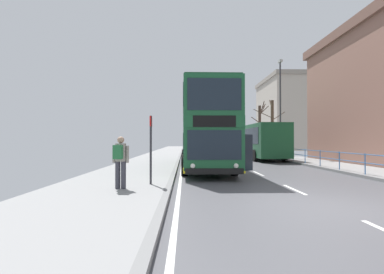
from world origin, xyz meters
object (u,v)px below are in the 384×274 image
object	(u,v)px
bus_stop_sign_near	(151,142)
bare_tree_far_01	(272,126)
background_bus_far_lane	(260,141)
bare_tree_far_00	(260,127)
street_lamp_far_side	(280,102)
background_building_01	(296,114)
pedestrian_with_backpack	(120,158)
double_decker_bus_main	(204,129)

from	to	relation	value
bus_stop_sign_near	bare_tree_far_01	xyz separation A→B (m)	(10.75, 20.79, 1.65)
background_bus_far_lane	bare_tree_far_00	bearing A→B (deg)	75.19
bus_stop_sign_near	street_lamp_far_side	size ratio (longest dim) A/B	0.28
bus_stop_sign_near	background_bus_far_lane	bearing A→B (deg)	62.53
bus_stop_sign_near	background_building_01	xyz separation A→B (m)	(22.00, 42.66, 5.02)
pedestrian_with_backpack	bare_tree_far_01	bearing A→B (deg)	61.95
double_decker_bus_main	street_lamp_far_side	size ratio (longest dim) A/B	1.30
double_decker_bus_main	background_building_01	bearing A→B (deg)	61.24
pedestrian_with_backpack	bare_tree_far_01	world-z (taller)	bare_tree_far_01
pedestrian_with_backpack	street_lamp_far_side	distance (m)	19.78
bare_tree_far_00	double_decker_bus_main	bearing A→B (deg)	-113.58
background_bus_far_lane	bare_tree_far_01	distance (m)	6.43
bus_stop_sign_near	bare_tree_far_00	size ratio (longest dim) A/B	0.37
background_bus_far_lane	pedestrian_with_backpack	size ratio (longest dim) A/B	5.46
bus_stop_sign_near	bare_tree_far_01	size ratio (longest dim) A/B	0.39
street_lamp_far_side	background_bus_far_lane	bearing A→B (deg)	178.47
pedestrian_with_backpack	background_building_01	world-z (taller)	background_building_01
background_bus_far_lane	bus_stop_sign_near	size ratio (longest dim) A/B	3.76
pedestrian_with_backpack	bus_stop_sign_near	distance (m)	1.40
bare_tree_far_01	bus_stop_sign_near	bearing A→B (deg)	-117.34
background_building_01	pedestrian_with_backpack	bearing A→B (deg)	-117.64
bare_tree_far_00	bare_tree_far_01	world-z (taller)	bare_tree_far_00
background_building_01	bare_tree_far_01	bearing A→B (deg)	-117.22
background_bus_far_lane	bare_tree_far_00	distance (m)	11.67
bus_stop_sign_near	background_building_01	world-z (taller)	background_building_01
double_decker_bus_main	background_building_01	distance (m)	41.05
bus_stop_sign_near	pedestrian_with_backpack	bearing A→B (deg)	-130.99
double_decker_bus_main	background_bus_far_lane	bearing A→B (deg)	56.34
bare_tree_far_00	bare_tree_far_01	size ratio (longest dim) A/B	1.05
background_bus_far_lane	bare_tree_far_00	size ratio (longest dim) A/B	1.41
bare_tree_far_00	background_building_01	bearing A→B (deg)	55.62
pedestrian_with_backpack	bus_stop_sign_near	size ratio (longest dim) A/B	0.69
pedestrian_with_backpack	double_decker_bus_main	bearing A→B (deg)	67.79
street_lamp_far_side	background_building_01	distance (m)	30.10
bare_tree_far_00	background_bus_far_lane	bearing A→B (deg)	-104.81
double_decker_bus_main	background_building_01	size ratio (longest dim) A/B	0.81
street_lamp_far_side	bare_tree_far_00	size ratio (longest dim) A/B	1.36
background_bus_far_lane	bare_tree_far_01	xyz separation A→B (m)	(2.82, 5.54, 1.63)
bus_stop_sign_near	street_lamp_far_side	xyz separation A→B (m)	(9.77, 15.20, 3.51)
bare_tree_far_01	background_bus_far_lane	bearing A→B (deg)	-116.95
background_bus_far_lane	background_building_01	bearing A→B (deg)	62.83
double_decker_bus_main	bare_tree_far_00	size ratio (longest dim) A/B	1.76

